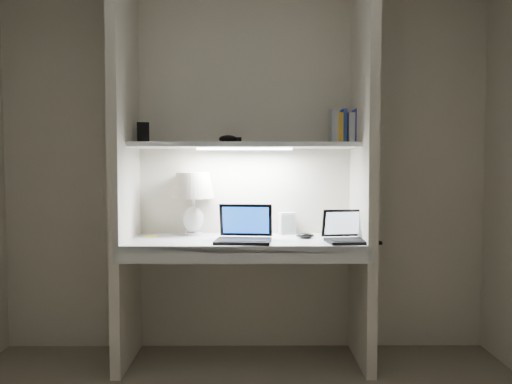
{
  "coord_description": "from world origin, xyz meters",
  "views": [
    {
      "loc": [
        0.05,
        -1.82,
        1.22
      ],
      "look_at": [
        0.07,
        1.05,
        1.07
      ],
      "focal_mm": 35.0,
      "sensor_mm": 36.0,
      "label": 1
    }
  ],
  "objects_px": {
    "laptop_netbook": "(350,234)",
    "speaker": "(287,223)",
    "table_lamp": "(193,193)",
    "book_row": "(346,127)",
    "laptop_main": "(244,233)"
  },
  "relations": [
    {
      "from": "laptop_netbook",
      "to": "speaker",
      "type": "height_order",
      "value": "laptop_netbook"
    },
    {
      "from": "table_lamp",
      "to": "speaker",
      "type": "bearing_deg",
      "value": 3.86
    },
    {
      "from": "laptop_netbook",
      "to": "book_row",
      "type": "relative_size",
      "value": 1.49
    },
    {
      "from": "speaker",
      "to": "book_row",
      "type": "xyz_separation_m",
      "value": [
        0.37,
        -0.08,
        0.62
      ]
    },
    {
      "from": "laptop_main",
      "to": "speaker",
      "type": "height_order",
      "value": "laptop_main"
    },
    {
      "from": "laptop_main",
      "to": "book_row",
      "type": "relative_size",
      "value": 1.63
    },
    {
      "from": "table_lamp",
      "to": "laptop_main",
      "type": "bearing_deg",
      "value": -39.24
    },
    {
      "from": "table_lamp",
      "to": "laptop_netbook",
      "type": "height_order",
      "value": "table_lamp"
    },
    {
      "from": "laptop_main",
      "to": "laptop_netbook",
      "type": "bearing_deg",
      "value": 4.57
    },
    {
      "from": "speaker",
      "to": "table_lamp",
      "type": "bearing_deg",
      "value": 167.98
    },
    {
      "from": "table_lamp",
      "to": "laptop_netbook",
      "type": "distance_m",
      "value": 1.03
    },
    {
      "from": "laptop_netbook",
      "to": "speaker",
      "type": "distance_m",
      "value": 0.48
    },
    {
      "from": "table_lamp",
      "to": "speaker",
      "type": "relative_size",
      "value": 2.85
    },
    {
      "from": "laptop_main",
      "to": "laptop_netbook",
      "type": "distance_m",
      "value": 0.63
    },
    {
      "from": "table_lamp",
      "to": "speaker",
      "type": "distance_m",
      "value": 0.65
    }
  ]
}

